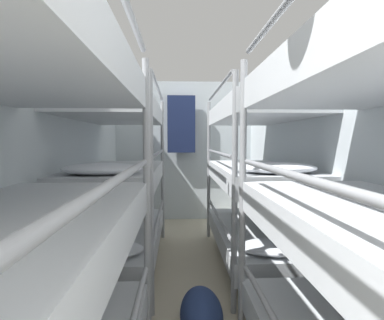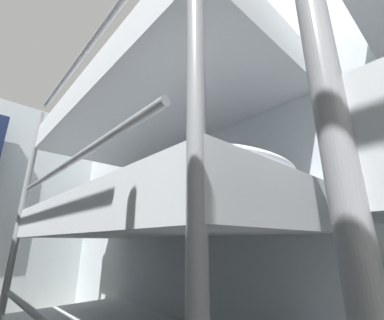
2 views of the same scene
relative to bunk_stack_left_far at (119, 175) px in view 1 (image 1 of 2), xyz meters
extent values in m
cube|color=silver|center=(-0.43, -0.81, 0.18)|extent=(0.06, 5.51, 2.27)
cube|color=silver|center=(1.84, -0.81, 0.18)|extent=(0.06, 5.51, 2.27)
cube|color=silver|center=(0.70, 1.92, 0.18)|extent=(2.34, 0.06, 2.27)
cylinder|color=gray|center=(0.39, -1.12, -0.05)|extent=(0.04, 0.04, 1.82)
cylinder|color=gray|center=(0.39, -2.03, 0.22)|extent=(0.03, 1.57, 0.03)
cylinder|color=gray|center=(1.01, -1.12, -0.05)|extent=(0.04, 0.04, 1.82)
cylinder|color=gray|center=(1.01, -2.03, 0.22)|extent=(0.03, 1.57, 0.03)
cylinder|color=gray|center=(0.39, -0.85, -0.05)|extent=(0.04, 0.04, 1.82)
cylinder|color=gray|center=(0.39, 0.96, -0.05)|extent=(0.04, 0.04, 1.82)
cube|color=silver|center=(-0.01, 0.05, -0.67)|extent=(0.80, 1.85, 0.19)
ellipsoid|color=white|center=(-0.01, -0.63, -0.53)|extent=(0.64, 0.40, 0.09)
cylinder|color=gray|center=(0.39, 0.05, -0.44)|extent=(0.03, 1.57, 0.03)
cube|color=silver|center=(-0.01, 0.05, -0.01)|extent=(0.80, 1.85, 0.19)
ellipsoid|color=white|center=(-0.01, -0.63, 0.13)|extent=(0.64, 0.40, 0.09)
cylinder|color=gray|center=(0.39, 0.05, 0.22)|extent=(0.03, 1.57, 0.03)
cube|color=silver|center=(-0.01, 0.05, 0.65)|extent=(0.80, 1.85, 0.19)
ellipsoid|color=white|center=(-0.01, -0.63, 0.78)|extent=(0.64, 0.40, 0.09)
cylinder|color=gray|center=(0.39, 0.05, 0.88)|extent=(0.03, 1.57, 0.03)
cylinder|color=gray|center=(1.01, -0.85, -0.05)|extent=(0.04, 0.04, 1.82)
cylinder|color=gray|center=(1.01, 0.96, -0.05)|extent=(0.04, 0.04, 1.82)
cube|color=silver|center=(1.41, 0.05, -0.67)|extent=(0.80, 1.85, 0.19)
ellipsoid|color=white|center=(1.41, -0.63, -0.53)|extent=(0.64, 0.40, 0.09)
cylinder|color=gray|center=(1.01, 0.05, -0.44)|extent=(0.03, 1.57, 0.03)
cube|color=silver|center=(1.41, 0.05, -0.01)|extent=(0.80, 1.85, 0.19)
ellipsoid|color=white|center=(1.41, -0.63, 0.13)|extent=(0.64, 0.40, 0.09)
cylinder|color=gray|center=(1.01, 0.05, 0.22)|extent=(0.03, 1.57, 0.03)
cube|color=silver|center=(1.41, 0.05, 0.65)|extent=(0.80, 1.85, 0.19)
ellipsoid|color=white|center=(1.41, -0.63, 0.78)|extent=(0.64, 0.40, 0.09)
cylinder|color=gray|center=(1.01, 0.05, 0.88)|extent=(0.03, 1.57, 0.03)
ellipsoid|color=navy|center=(0.75, -1.10, -0.81)|extent=(0.29, 0.54, 0.29)
cube|color=#192347|center=(0.66, 1.77, 0.61)|extent=(0.44, 0.12, 0.90)
camera|label=1|loc=(0.59, -3.03, 0.35)|focal=28.00mm
camera|label=2|loc=(0.66, -1.22, -0.14)|focal=24.00mm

